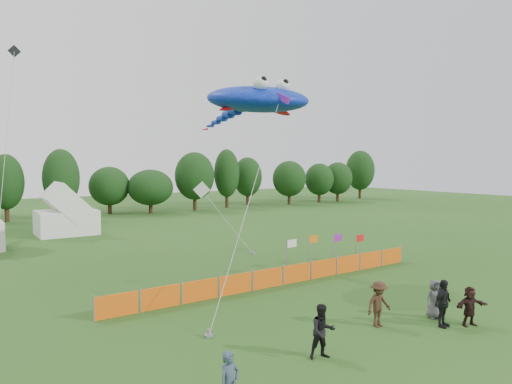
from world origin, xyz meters
TOP-DOWN VIEW (x-y plane):
  - ground at (0.00, 0.00)m, footprint 160.00×160.00m
  - treeline at (1.61, 44.93)m, footprint 104.57×8.78m
  - tent_right at (-3.00, 32.21)m, footprint 5.13×4.11m
  - barrier_fence at (2.68, 7.36)m, footprint 19.90×0.06m
  - flag_row at (7.10, 8.86)m, footprint 6.73×0.44m
  - spectator_b at (-1.89, -0.69)m, footprint 1.08×0.95m
  - spectator_c at (2.00, 0.22)m, footprint 1.23×0.76m
  - spectator_d at (4.11, -1.26)m, footprint 1.16×0.58m
  - spectator_e at (4.75, -0.45)m, footprint 0.95×0.78m
  - spectator_f at (5.12, -1.81)m, footprint 1.56×0.91m
  - stingray_kite at (3.30, 10.91)m, footprint 11.24×15.64m
  - small_kite_white at (5.15, 19.50)m, footprint 1.93×6.12m
  - small_kite_dark at (-8.77, 21.32)m, footprint 2.72×6.10m

SIDE VIEW (x-z plane):
  - ground at x=0.00m, z-range 0.00..0.00m
  - barrier_fence at x=2.68m, z-range 0.00..1.00m
  - spectator_f at x=5.12m, z-range 0.00..1.60m
  - spectator_e at x=4.75m, z-range 0.00..1.67m
  - spectator_b at x=-1.89m, z-range 0.00..1.85m
  - spectator_c at x=2.00m, z-range 0.00..1.85m
  - spectator_d at x=4.11m, z-range 0.00..1.92m
  - flag_row at x=7.10m, z-range 0.32..2.45m
  - tent_right at x=-3.00m, z-range 0.02..3.64m
  - small_kite_white at x=5.15m, z-range 0.88..5.97m
  - treeline at x=1.61m, z-range 0.00..8.36m
  - small_kite_dark at x=-8.77m, z-range 0.80..15.44m
  - stingray_kite at x=3.30m, z-range 4.57..15.98m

